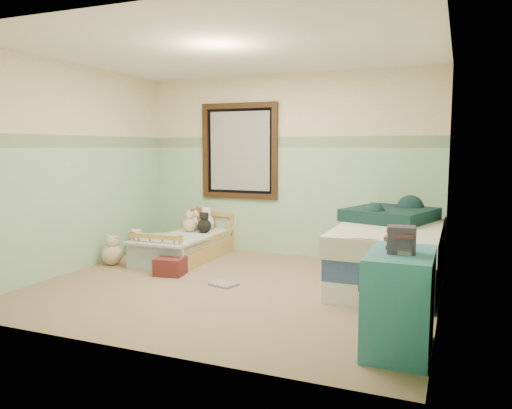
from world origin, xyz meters
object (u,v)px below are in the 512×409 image
at_px(twin_bed_frame, 389,273).
at_px(red_pillow, 170,266).
at_px(plush_floor_cream, 136,246).
at_px(floor_book, 224,284).
at_px(dresser, 399,302).
at_px(toddler_bed_frame, 186,251).
at_px(plush_floor_tan, 112,255).

bearing_deg(twin_bed_frame, red_pillow, -165.36).
relative_size(plush_floor_cream, red_pillow, 0.76).
distance_m(red_pillow, floor_book, 0.81).
bearing_deg(floor_book, twin_bed_frame, 42.78).
bearing_deg(dresser, red_pillow, 155.67).
height_order(plush_floor_cream, red_pillow, plush_floor_cream).
height_order(toddler_bed_frame, dresser, dresser).
bearing_deg(twin_bed_frame, plush_floor_tan, -171.91).
bearing_deg(plush_floor_tan, toddler_bed_frame, 45.52).
bearing_deg(twin_bed_frame, dresser, -80.73).
xyz_separation_m(plush_floor_cream, red_pillow, (1.02, -0.75, -0.02)).
xyz_separation_m(plush_floor_tan, red_pillow, (0.96, -0.16, -0.03)).
distance_m(plush_floor_tan, red_pillow, 0.97).
relative_size(plush_floor_cream, twin_bed_frame, 0.12).
bearing_deg(toddler_bed_frame, plush_floor_tan, -134.48).
height_order(plush_floor_cream, dresser, dresser).
relative_size(twin_bed_frame, floor_book, 7.40).
relative_size(twin_bed_frame, red_pillow, 6.19).
xyz_separation_m(toddler_bed_frame, plush_floor_cream, (-0.74, -0.11, 0.03)).
height_order(plush_floor_tan, floor_book, plush_floor_tan).
xyz_separation_m(toddler_bed_frame, plush_floor_tan, (-0.68, -0.70, 0.03)).
bearing_deg(twin_bed_frame, toddler_bed_frame, 175.55).
distance_m(twin_bed_frame, floor_book, 1.85).
bearing_deg(floor_book, plush_floor_cream, 169.97).
height_order(plush_floor_tan, dresser, dresser).
bearing_deg(red_pillow, floor_book, -12.11).
height_order(plush_floor_tan, red_pillow, plush_floor_tan).
bearing_deg(floor_book, toddler_bed_frame, 153.03).
relative_size(plush_floor_cream, plush_floor_tan, 0.95).
relative_size(toddler_bed_frame, dresser, 2.03).
height_order(twin_bed_frame, dresser, dresser).
height_order(toddler_bed_frame, plush_floor_tan, plush_floor_tan).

